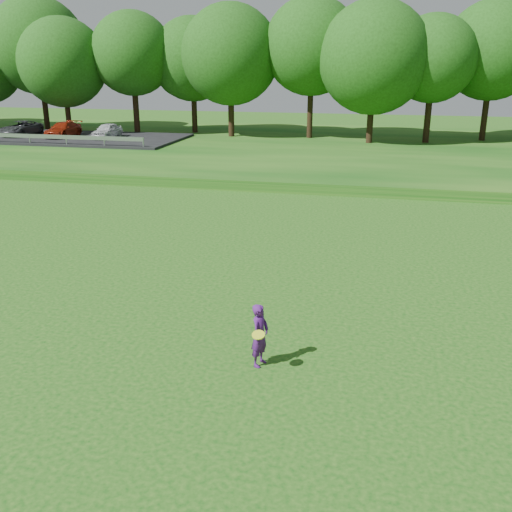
# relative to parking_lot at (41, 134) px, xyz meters

# --- Properties ---
(ground) EXTENTS (140.00, 140.00, 0.00)m
(ground) POSITION_rel_parking_lot_xyz_m (24.02, -32.80, -1.01)
(ground) COLOR #0D460F
(ground) RESTS_ON ground
(berm) EXTENTS (130.00, 30.00, 0.60)m
(berm) POSITION_rel_parking_lot_xyz_m (24.02, 1.20, -0.71)
(berm) COLOR #0D460F
(berm) RESTS_ON ground
(walking_path) EXTENTS (130.00, 1.60, 0.04)m
(walking_path) POSITION_rel_parking_lot_xyz_m (24.02, -12.80, -0.99)
(walking_path) COLOR gray
(walking_path) RESTS_ON ground
(treeline) EXTENTS (104.00, 7.00, 15.00)m
(treeline) POSITION_rel_parking_lot_xyz_m (24.02, 5.20, 7.09)
(treeline) COLOR #19420F
(treeline) RESTS_ON berm
(parking_lot) EXTENTS (24.00, 9.00, 1.38)m
(parking_lot) POSITION_rel_parking_lot_xyz_m (0.00, 0.00, 0.00)
(parking_lot) COLOR black
(parking_lot) RESTS_ON berm
(woman) EXTENTS (0.50, 0.90, 1.53)m
(woman) POSITION_rel_parking_lot_xyz_m (26.03, -32.06, -0.24)
(woman) COLOR #4E186E
(woman) RESTS_ON ground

